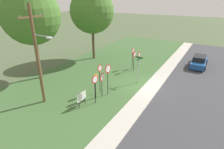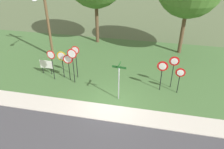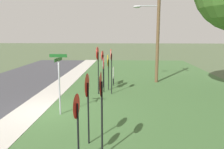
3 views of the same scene
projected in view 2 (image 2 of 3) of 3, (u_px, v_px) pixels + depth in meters
ground_plane at (111, 105)px, 15.29m from camera, size 160.00×160.00×0.00m
sidewalk_strip at (108, 113)px, 14.61m from camera, size 44.00×1.60×0.06m
grass_median at (125, 65)px, 20.32m from camera, size 44.00×12.00×0.04m
stop_sign_near_left at (68, 62)px, 17.21m from camera, size 0.74×0.16×2.26m
stop_sign_near_right at (76, 55)px, 17.38m from camera, size 0.66×0.09×2.80m
stop_sign_far_left at (62, 59)px, 17.50m from camera, size 0.78×0.09×2.36m
stop_sign_far_center at (51, 59)px, 17.20m from camera, size 0.71×0.12×2.56m
stop_sign_far_right at (72, 58)px, 16.61m from camera, size 0.77×0.11×2.93m
yield_sign_near_left at (174, 65)px, 16.13m from camera, size 0.74×0.10×2.63m
yield_sign_near_right at (180, 75)px, 15.73m from camera, size 0.71×0.11×2.09m
yield_sign_far_left at (162, 69)px, 15.90m from camera, size 0.79×0.11×2.44m
street_name_post at (119, 79)px, 15.03m from camera, size 0.96×0.82×2.81m
utility_pole at (46, 12)px, 19.52m from camera, size 2.10×2.01×7.96m
notice_board at (46, 65)px, 18.48m from camera, size 1.10×0.05×1.25m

